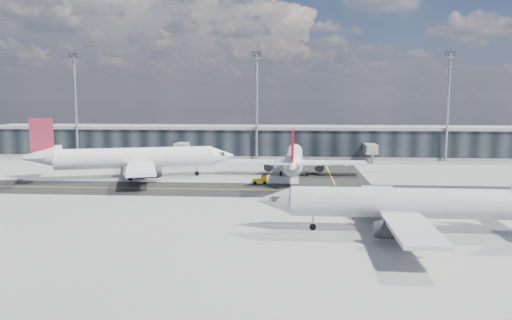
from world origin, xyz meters
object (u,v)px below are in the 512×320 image
object	(u,v)px
airliner_af	(132,158)
service_van	(292,163)
airliner_near	(409,203)
airliner_redtail	(294,159)
baggage_tug	(261,180)

from	to	relation	value
airliner_af	service_van	distance (m)	39.76
airliner_af	airliner_near	xyz separation A→B (m)	(48.15, -39.04, -0.48)
airliner_af	airliner_near	bearing A→B (deg)	33.79
airliner_redtail	airliner_near	bearing A→B (deg)	-71.16
airliner_af	airliner_redtail	xyz separation A→B (m)	(33.83, 5.60, -0.57)
airliner_near	service_van	xyz separation A→B (m)	(-14.83, 60.44, -3.06)
airliner_af	service_van	bearing A→B (deg)	105.53
baggage_tug	airliner_af	bearing A→B (deg)	-107.09
airliner_af	service_van	xyz separation A→B (m)	(33.32, 21.40, -3.55)
airliner_redtail	airliner_near	distance (m)	46.88
airliner_af	baggage_tug	distance (m)	28.15
service_van	baggage_tug	bearing A→B (deg)	-122.34
airliner_af	service_van	size ratio (longest dim) A/B	8.88
airliner_af	airliner_near	size ratio (longest dim) A/B	1.11
service_van	airliner_near	bearing A→B (deg)	-96.15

